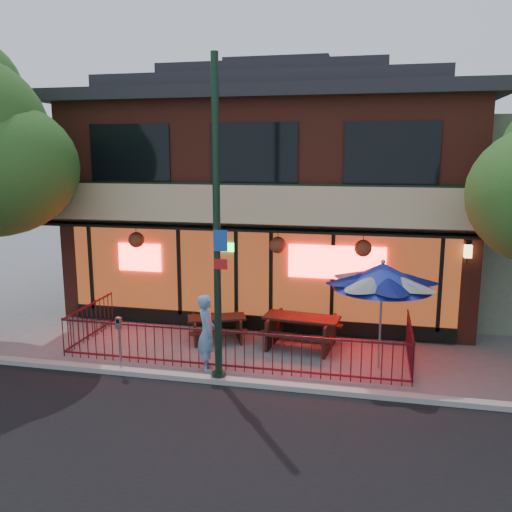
{
  "coord_description": "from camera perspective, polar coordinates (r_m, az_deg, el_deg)",
  "views": [
    {
      "loc": [
        3.25,
        -11.3,
        5.03
      ],
      "look_at": [
        0.32,
        2.0,
        2.4
      ],
      "focal_mm": 38.0,
      "sensor_mm": 36.0,
      "label": 1
    }
  ],
  "objects": [
    {
      "name": "picnic_table_left",
      "position": [
        14.79,
        -4.15,
        -7.22
      ],
      "size": [
        1.86,
        1.66,
        0.66
      ],
      "color": "#391D14",
      "rests_on": "ground"
    },
    {
      "name": "street_light",
      "position": [
        11.52,
        -4.12,
        1.5
      ],
      "size": [
        0.43,
        0.32,
        7.0
      ],
      "color": "black",
      "rests_on": "ground"
    },
    {
      "name": "ground",
      "position": [
        12.79,
        -3.41,
        -12.26
      ],
      "size": [
        80.0,
        80.0,
        0.0
      ],
      "primitive_type": "plane",
      "color": "gray",
      "rests_on": "ground"
    },
    {
      "name": "parking_meter_near",
      "position": [
        12.94,
        -14.21,
        -8.09
      ],
      "size": [
        0.13,
        0.12,
        1.31
      ],
      "color": "gray",
      "rests_on": "ground"
    },
    {
      "name": "patio_umbrella",
      "position": [
        12.76,
        13.17,
        -2.04
      ],
      "size": [
        2.29,
        2.29,
        2.61
      ],
      "color": "gray",
      "rests_on": "ground"
    },
    {
      "name": "patio_fence",
      "position": [
        13.01,
        -2.84,
        -8.86
      ],
      "size": [
        8.44,
        2.62,
        1.0
      ],
      "color": "#4D1019",
      "rests_on": "ground"
    },
    {
      "name": "restaurant_building",
      "position": [
        18.72,
        2.42,
        8.14
      ],
      "size": [
        12.96,
        9.49,
        8.05
      ],
      "color": "maroon",
      "rests_on": "ground"
    },
    {
      "name": "picnic_table_right",
      "position": [
        14.27,
        4.8,
        -7.45
      ],
      "size": [
        2.1,
        1.71,
        0.83
      ],
      "color": "black",
      "rests_on": "ground"
    },
    {
      "name": "curb",
      "position": [
        12.32,
        -4.06,
        -12.89
      ],
      "size": [
        80.0,
        0.25,
        0.12
      ],
      "primitive_type": "cube",
      "color": "#999993",
      "rests_on": "ground"
    },
    {
      "name": "pedestrian",
      "position": [
        12.66,
        -5.19,
        -8.09
      ],
      "size": [
        0.67,
        0.79,
        1.83
      ],
      "primitive_type": "imported",
      "rotation": [
        0.0,
        0.0,
        1.99
      ],
      "color": "#5F95BE",
      "rests_on": "ground"
    }
  ]
}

